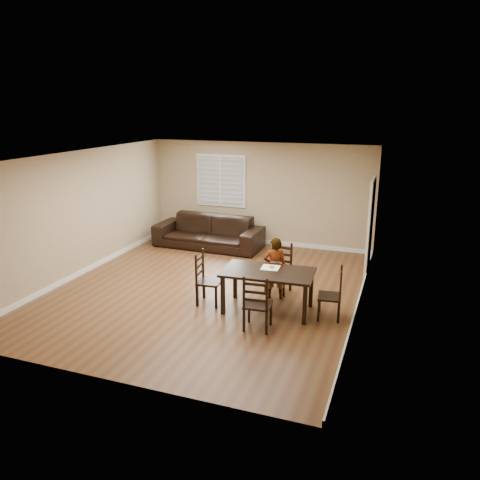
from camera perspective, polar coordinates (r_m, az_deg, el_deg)
name	(u,v)px	position (r m, az deg, el deg)	size (l,w,h in m)	color
ground	(208,289)	(9.67, -3.89, -5.92)	(7.00, 7.00, 0.00)	brown
room	(212,201)	(9.29, -3.46, 4.81)	(6.04, 7.04, 2.72)	tan
dining_table	(268,276)	(8.45, 3.45, -4.35)	(1.68, 1.01, 0.76)	black
chair_near	(281,269)	(9.48, 4.97, -3.50)	(0.49, 0.47, 1.00)	black
chair_far	(256,307)	(7.76, 1.98, -8.12)	(0.47, 0.45, 0.98)	black
chair_left	(203,280)	(8.86, -4.47, -4.87)	(0.47, 0.49, 1.01)	black
chair_right	(336,296)	(8.38, 11.65, -6.69)	(0.44, 0.47, 0.94)	black
child	(275,268)	(9.01, 4.29, -3.46)	(0.45, 0.29, 1.23)	gray
napkin	(270,268)	(8.59, 3.73, -3.37)	(0.32, 0.32, 0.00)	white
donut	(272,267)	(8.58, 3.87, -3.25)	(0.10, 0.10, 0.04)	#B87D42
sofa	(208,232)	(12.30, -3.86, 0.98)	(2.82, 1.10, 0.82)	black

